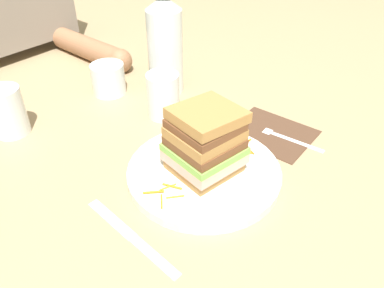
% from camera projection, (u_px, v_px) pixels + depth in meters
% --- Properties ---
extents(ground_plane, '(3.00, 3.00, 0.00)m').
position_uv_depth(ground_plane, '(209.00, 172.00, 0.68)').
color(ground_plane, '#9E8460').
extents(main_plate, '(0.27, 0.27, 0.02)m').
position_uv_depth(main_plate, '(205.00, 173.00, 0.66)').
color(main_plate, white).
rests_on(main_plate, ground_plane).
extents(sandwich, '(0.13, 0.12, 0.12)m').
position_uv_depth(sandwich, '(206.00, 143.00, 0.62)').
color(sandwich, '#A87A42').
rests_on(sandwich, main_plate).
extents(carrot_shred_0, '(0.02, 0.02, 0.00)m').
position_uv_depth(carrot_shred_0, '(162.00, 202.00, 0.59)').
color(carrot_shred_0, orange).
rests_on(carrot_shred_0, main_plate).
extents(carrot_shred_1, '(0.01, 0.03, 0.00)m').
position_uv_depth(carrot_shred_1, '(172.00, 186.00, 0.62)').
color(carrot_shred_1, orange).
rests_on(carrot_shred_1, main_plate).
extents(carrot_shred_2, '(0.03, 0.01, 0.00)m').
position_uv_depth(carrot_shred_2, '(168.00, 187.00, 0.62)').
color(carrot_shred_2, orange).
rests_on(carrot_shred_2, main_plate).
extents(carrot_shred_3, '(0.03, 0.03, 0.00)m').
position_uv_depth(carrot_shred_3, '(153.00, 192.00, 0.61)').
color(carrot_shred_3, orange).
rests_on(carrot_shred_3, main_plate).
extents(carrot_shred_4, '(0.02, 0.02, 0.00)m').
position_uv_depth(carrot_shred_4, '(175.00, 197.00, 0.60)').
color(carrot_shred_4, orange).
rests_on(carrot_shred_4, main_plate).
extents(carrot_shred_5, '(0.03, 0.00, 0.00)m').
position_uv_depth(carrot_shred_5, '(246.00, 143.00, 0.71)').
color(carrot_shred_5, orange).
rests_on(carrot_shred_5, main_plate).
extents(carrot_shred_6, '(0.03, 0.02, 0.00)m').
position_uv_depth(carrot_shred_6, '(245.00, 154.00, 0.69)').
color(carrot_shred_6, orange).
rests_on(carrot_shred_6, main_plate).
extents(carrot_shred_7, '(0.03, 0.02, 0.00)m').
position_uv_depth(carrot_shred_7, '(238.00, 142.00, 0.72)').
color(carrot_shred_7, orange).
rests_on(carrot_shred_7, main_plate).
extents(carrot_shred_8, '(0.03, 0.03, 0.00)m').
position_uv_depth(carrot_shred_8, '(239.00, 148.00, 0.70)').
color(carrot_shred_8, orange).
rests_on(carrot_shred_8, main_plate).
extents(carrot_shred_9, '(0.02, 0.03, 0.00)m').
position_uv_depth(carrot_shred_9, '(249.00, 149.00, 0.70)').
color(carrot_shred_9, orange).
rests_on(carrot_shred_9, main_plate).
extents(carrot_shred_10, '(0.03, 0.00, 0.00)m').
position_uv_depth(carrot_shred_10, '(240.00, 145.00, 0.71)').
color(carrot_shred_10, orange).
rests_on(carrot_shred_10, main_plate).
extents(napkin_dark, '(0.14, 0.16, 0.00)m').
position_uv_depth(napkin_dark, '(271.00, 133.00, 0.77)').
color(napkin_dark, '#4C3323').
rests_on(napkin_dark, ground_plane).
extents(fork, '(0.03, 0.17, 0.00)m').
position_uv_depth(fork, '(282.00, 135.00, 0.76)').
color(fork, silver).
rests_on(fork, napkin_dark).
extents(knife, '(0.03, 0.20, 0.00)m').
position_uv_depth(knife, '(134.00, 238.00, 0.56)').
color(knife, silver).
rests_on(knife, ground_plane).
extents(juice_glass, '(0.07, 0.07, 0.10)m').
position_uv_depth(juice_glass, '(163.00, 98.00, 0.81)').
color(juice_glass, white).
rests_on(juice_glass, ground_plane).
extents(water_bottle, '(0.08, 0.08, 0.26)m').
position_uv_depth(water_bottle, '(165.00, 44.00, 0.86)').
color(water_bottle, silver).
rests_on(water_bottle, ground_plane).
extents(empty_tumbler_0, '(0.07, 0.07, 0.10)m').
position_uv_depth(empty_tumbler_0, '(7.00, 111.00, 0.75)').
color(empty_tumbler_0, silver).
rests_on(empty_tumbler_0, ground_plane).
extents(empty_tumbler_1, '(0.08, 0.08, 0.07)m').
position_uv_depth(empty_tumbler_1, '(108.00, 79.00, 0.89)').
color(empty_tumbler_1, silver).
rests_on(empty_tumbler_1, ground_plane).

